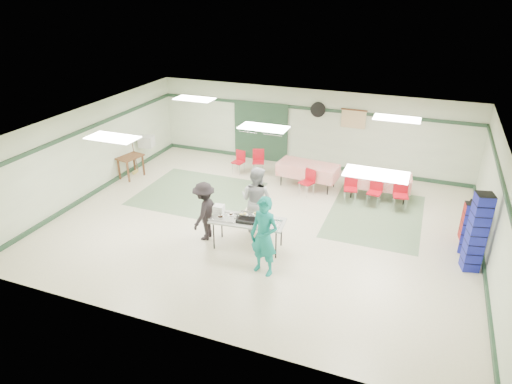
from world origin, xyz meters
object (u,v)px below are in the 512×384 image
(chair_b, at_px, (351,186))
(chair_d, at_px, (308,179))
(volunteer_teal, at_px, (264,236))
(dining_table_a, at_px, (379,180))
(crate_stack_blue_a, at_px, (473,228))
(crate_stack_blue_b, at_px, (477,233))
(serving_table, at_px, (248,222))
(dining_table_b, at_px, (308,170))
(volunteer_dark, at_px, (204,211))
(volunteer_grey, at_px, (256,200))
(chair_a, at_px, (375,189))
(crate_stack_red, at_px, (470,222))
(chair_c, at_px, (401,192))
(chair_loose_a, at_px, (258,159))
(chair_loose_b, at_px, (239,159))
(broom, at_px, (134,153))
(office_printer, at_px, (147,141))
(printer_table, at_px, (130,159))

(chair_b, xyz_separation_m, chair_d, (-1.28, -0.01, -0.00))
(volunteer_teal, distance_m, dining_table_a, 5.25)
(crate_stack_blue_a, xyz_separation_m, crate_stack_blue_b, (0.00, -0.75, 0.29))
(serving_table, bearing_deg, dining_table_b, 78.77)
(volunteer_dark, bearing_deg, dining_table_b, 156.80)
(serving_table, distance_m, volunteer_grey, 0.87)
(chair_a, relative_size, crate_stack_red, 0.81)
(dining_table_b, relative_size, crate_stack_blue_b, 1.02)
(chair_c, xyz_separation_m, chair_loose_a, (-4.72, 1.04, -0.03))
(chair_a, distance_m, chair_loose_b, 4.71)
(volunteer_dark, distance_m, broom, 5.11)
(crate_stack_blue_b, bearing_deg, chair_d, 150.76)
(volunteer_dark, bearing_deg, dining_table_a, 135.02)
(volunteer_dark, xyz_separation_m, crate_stack_blue_b, (6.24, 0.94, 0.18))
(volunteer_grey, bearing_deg, office_printer, -18.69)
(chair_b, bearing_deg, chair_loose_b, 156.18)
(crate_stack_blue_a, relative_size, crate_stack_blue_b, 0.69)
(volunteer_dark, xyz_separation_m, chair_d, (1.75, 3.45, -0.27))
(dining_table_b, distance_m, crate_stack_blue_b, 5.60)
(volunteer_dark, height_order, crate_stack_blue_a, volunteer_dark)
(broom, bearing_deg, volunteer_teal, -42.04)
(volunteer_teal, relative_size, dining_table_a, 0.99)
(volunteer_teal, xyz_separation_m, chair_b, (1.13, 4.32, -0.43))
(volunteer_dark, height_order, chair_loose_b, volunteer_dark)
(volunteer_teal, height_order, broom, volunteer_teal)
(serving_table, relative_size, crate_stack_blue_a, 1.42)
(chair_b, relative_size, office_printer, 1.74)
(volunteer_grey, bearing_deg, printer_table, -9.41)
(chair_c, bearing_deg, volunteer_teal, -129.74)
(dining_table_a, height_order, chair_loose_b, chair_loose_b)
(chair_loose_a, height_order, crate_stack_blue_a, crate_stack_blue_a)
(volunteer_teal, relative_size, chair_c, 2.11)
(serving_table, bearing_deg, chair_a, 47.99)
(chair_d, distance_m, broom, 5.92)
(volunteer_teal, distance_m, chair_b, 4.49)
(volunteer_dark, xyz_separation_m, office_printer, (-4.06, 3.63, 0.16))
(serving_table, relative_size, chair_loose_a, 2.24)
(volunteer_grey, bearing_deg, serving_table, 107.06)
(crate_stack_blue_a, bearing_deg, volunteer_grey, -170.50)
(dining_table_a, height_order, printer_table, dining_table_a)
(volunteer_grey, bearing_deg, chair_loose_b, -50.71)
(crate_stack_red, relative_size, crate_stack_blue_b, 0.53)
(chair_loose_b, relative_size, office_printer, 1.64)
(chair_c, height_order, printer_table, chair_c)
(crate_stack_blue_b, bearing_deg, broom, 168.86)
(serving_table, height_order, printer_table, serving_table)
(chair_b, height_order, chair_loose_a, chair_loose_a)
(chair_loose_a, bearing_deg, serving_table, -91.41)
(broom, bearing_deg, dining_table_b, 0.81)
(serving_table, xyz_separation_m, volunteer_grey, (-0.10, 0.85, 0.18))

